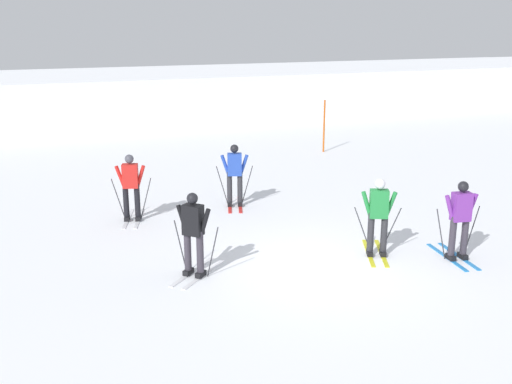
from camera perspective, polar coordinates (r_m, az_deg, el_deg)
name	(u,v)px	position (r m, az deg, el deg)	size (l,w,h in m)	color
ground_plane	(319,267)	(12.54, 5.99, -7.06)	(120.00, 120.00, 0.00)	white
far_snow_ridge	(120,96)	(32.81, -12.67, 8.86)	(80.00, 8.83, 2.30)	white
skier_blue	(235,174)	(16.27, -2.03, 1.75)	(0.95, 1.63, 1.71)	red
skier_purple	(460,218)	(13.24, 18.67, -2.36)	(0.99, 1.64, 1.71)	#237AC6
skier_green	(378,215)	(13.00, 11.45, -2.15)	(1.02, 1.60, 1.71)	gold
skier_black	(194,232)	(11.79, -5.90, -3.79)	(1.43, 1.36, 1.71)	silver
skier_red	(131,186)	(15.35, -11.71, 0.58)	(0.96, 1.63, 1.71)	silver
trail_marker_pole	(324,126)	(23.45, 6.43, 6.18)	(0.07, 0.07, 2.00)	#C65614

